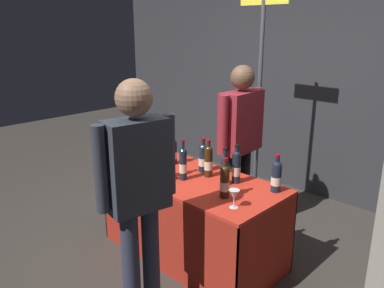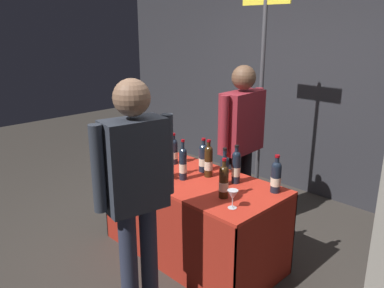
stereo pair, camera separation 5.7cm
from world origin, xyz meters
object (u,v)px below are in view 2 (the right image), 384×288
at_px(vendor_presenter, 242,134).
at_px(featured_wine_bottle, 209,161).
at_px(wine_glass_mid, 163,170).
at_px(tasting_table, 192,201).
at_px(wine_glass_near_taster, 233,195).
at_px(taster_foreground_right, 136,184).
at_px(booth_signpost, 262,84).
at_px(wine_glass_near_vendor, 155,151).
at_px(display_bottle_0, 183,163).

bearing_deg(vendor_presenter, featured_wine_bottle, 5.55).
bearing_deg(wine_glass_mid, tasting_table, 64.50).
xyz_separation_m(wine_glass_near_taster, vendor_presenter, (-0.63, 0.88, 0.16)).
distance_m(featured_wine_bottle, taster_foreground_right, 0.96).
xyz_separation_m(wine_glass_near_taster, taster_foreground_right, (-0.31, -0.61, 0.18)).
bearing_deg(booth_signpost, vendor_presenter, -77.09).
bearing_deg(tasting_table, wine_glass_mid, -115.50).
distance_m(wine_glass_mid, taster_foreground_right, 0.73).
distance_m(tasting_table, wine_glass_near_vendor, 0.65).
bearing_deg(wine_glass_near_taster, wine_glass_near_vendor, 167.43).
distance_m(display_bottle_0, taster_foreground_right, 0.80).
relative_size(tasting_table, booth_signpost, 0.68).
bearing_deg(booth_signpost, wine_glass_near_vendor, -113.48).
bearing_deg(vendor_presenter, display_bottle_0, -4.66).
bearing_deg(taster_foreground_right, tasting_table, 30.60).
height_order(vendor_presenter, taster_foreground_right, taster_foreground_right).
height_order(featured_wine_bottle, wine_glass_near_taster, featured_wine_bottle).
xyz_separation_m(vendor_presenter, taster_foreground_right, (0.31, -1.49, 0.02)).
relative_size(tasting_table, wine_glass_mid, 11.09).
relative_size(wine_glass_mid, booth_signpost, 0.06).
relative_size(featured_wine_bottle, wine_glass_near_taster, 2.40).
height_order(tasting_table, wine_glass_mid, wine_glass_mid).
distance_m(featured_wine_bottle, wine_glass_near_taster, 0.62).
distance_m(tasting_table, display_bottle_0, 0.38).
xyz_separation_m(featured_wine_bottle, wine_glass_near_taster, (0.53, -0.32, -0.05)).
xyz_separation_m(wine_glass_near_vendor, wine_glass_near_taster, (1.17, -0.26, 0.00)).
xyz_separation_m(display_bottle_0, vendor_presenter, (0.01, 0.76, 0.11)).
xyz_separation_m(wine_glass_near_vendor, vendor_presenter, (0.55, 0.62, 0.16)).
xyz_separation_m(vendor_presenter, booth_signpost, (-0.10, 0.42, 0.43)).
distance_m(wine_glass_near_taster, vendor_presenter, 1.09).
distance_m(wine_glass_near_vendor, taster_foreground_right, 1.24).
relative_size(display_bottle_0, wine_glass_near_taster, 2.56).
bearing_deg(display_bottle_0, wine_glass_near_taster, -10.63).
height_order(wine_glass_mid, booth_signpost, booth_signpost).
xyz_separation_m(featured_wine_bottle, wine_glass_near_vendor, (-0.64, -0.06, -0.05)).
xyz_separation_m(wine_glass_near_vendor, taster_foreground_right, (0.86, -0.87, 0.18)).
xyz_separation_m(tasting_table, wine_glass_near_vendor, (-0.56, 0.06, 0.32)).
relative_size(wine_glass_near_vendor, wine_glass_mid, 0.89).
bearing_deg(wine_glass_near_vendor, tasting_table, -6.05).
distance_m(tasting_table, taster_foreground_right, 1.00).
height_order(wine_glass_near_taster, taster_foreground_right, taster_foreground_right).
bearing_deg(tasting_table, taster_foreground_right, -69.61).
xyz_separation_m(tasting_table, wine_glass_mid, (-0.11, -0.23, 0.33)).
relative_size(tasting_table, wine_glass_near_vendor, 12.41).
distance_m(display_bottle_0, wine_glass_near_vendor, 0.56).
height_order(tasting_table, wine_glass_near_taster, wine_glass_near_taster).
bearing_deg(tasting_table, display_bottle_0, -105.87).
distance_m(display_bottle_0, wine_glass_mid, 0.18).
bearing_deg(wine_glass_mid, wine_glass_near_taster, 2.16).
xyz_separation_m(featured_wine_bottle, display_bottle_0, (-0.10, -0.20, 0.00)).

